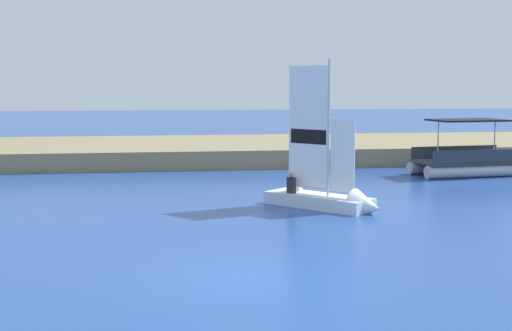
# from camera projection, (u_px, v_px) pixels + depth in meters

# --- Properties ---
(ground_plane) EXTENTS (200.00, 200.00, 0.00)m
(ground_plane) POSITION_uv_depth(u_px,v_px,m) (245.00, 277.00, 15.53)
(ground_plane) COLOR #234793
(shore_bank) EXTENTS (80.00, 11.21, 0.96)m
(shore_bank) POSITION_uv_depth(u_px,v_px,m) (190.00, 150.00, 39.94)
(shore_bank) COLOR #897A56
(shore_bank) RESTS_ON ground
(wooden_dock) EXTENTS (1.56, 4.23, 0.50)m
(wooden_dock) POSITION_uv_depth(u_px,v_px,m) (463.00, 165.00, 34.77)
(wooden_dock) COLOR brown
(wooden_dock) RESTS_ON ground
(sailboat) EXTENTS (3.88, 4.12, 5.52)m
(sailboat) POSITION_uv_depth(u_px,v_px,m) (334.00, 197.00, 23.86)
(sailboat) COLOR silver
(sailboat) RESTS_ON ground
(pontoon_boat) EXTENTS (5.24, 2.85, 2.65)m
(pontoon_boat) POSITION_uv_depth(u_px,v_px,m) (466.00, 161.00, 32.76)
(pontoon_boat) COLOR #B2B2B7
(pontoon_boat) RESTS_ON ground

